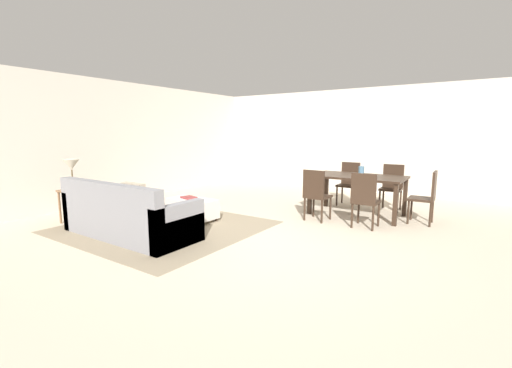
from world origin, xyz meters
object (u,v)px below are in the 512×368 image
side_table (74,197)px  dining_table (357,180)px  couch (127,217)px  dining_chair_near_left (316,192)px  dining_chair_far_right (392,184)px  vase_centerpiece (361,171)px  dining_chair_near_right (365,197)px  book_on_ottoman (189,197)px  dining_chair_far_left (349,181)px  ottoman_table (192,208)px  table_lamp (71,166)px  dining_chair_head_east (427,194)px

side_table → dining_table: 5.12m
couch → dining_chair_near_left: dining_chair_near_left is taller
dining_chair_far_right → vase_centerpiece: bearing=-112.8°
dining_chair_far_right → vase_centerpiece: (-0.37, -0.88, 0.33)m
dining_chair_far_right → dining_chair_near_right: bearing=-91.5°
vase_centerpiece → book_on_ottoman: vase_centerpiece is taller
dining_chair_far_left → dining_chair_near_right: bearing=-63.5°
couch → dining_chair_far_right: (2.91, 4.14, 0.22)m
ottoman_table → dining_table: size_ratio=0.54×
dining_chair_near_left → dining_chair_near_right: bearing=0.4°
table_lamp → dining_chair_near_left: (3.43, 2.47, -0.48)m
vase_centerpiece → dining_table: bearing=161.7°
dining_chair_head_east → vase_centerpiece: (-1.13, -0.04, 0.33)m
vase_centerpiece → side_table: bearing=-140.3°
table_lamp → ottoman_table: bearing=38.9°
ottoman_table → vase_centerpiece: bearing=40.3°
dining_chair_near_right → vase_centerpiece: size_ratio=5.03×
table_lamp → dining_chair_near_right: bearing=30.0°
table_lamp → vase_centerpiece: (3.96, 3.30, -0.15)m
couch → table_lamp: table_lamp is taller
table_lamp → dining_chair_far_right: bearing=43.9°
couch → dining_chair_far_left: (2.02, 4.13, 0.22)m
ottoman_table → dining_chair_far_right: bearing=46.5°
ottoman_table → side_table: 2.04m
dining_chair_far_left → dining_chair_head_east: same height
couch → side_table: couch is taller
dining_chair_near_left → dining_chair_near_right: 0.86m
ottoman_table → couch: bearing=-97.1°
couch → dining_chair_head_east: (3.67, 3.29, 0.22)m
table_lamp → book_on_ottoman: (1.50, 1.27, -0.59)m
dining_chair_near_left → dining_chair_head_east: size_ratio=1.00×
vase_centerpiece → dining_chair_head_east: bearing=2.0°
dining_chair_near_right → vase_centerpiece: bearing=111.5°
table_lamp → dining_chair_head_east: table_lamp is taller
couch → book_on_ottoman: (0.08, 1.23, 0.11)m
table_lamp → vase_centerpiece: table_lamp is taller
dining_chair_near_right → dining_chair_far_right: same height
couch → dining_chair_near_left: bearing=50.4°
side_table → dining_chair_head_east: bearing=33.2°
dining_chair_near_left → dining_chair_far_left: size_ratio=1.00×
dining_chair_near_right → book_on_ottoman: bearing=-156.6°
couch → dining_chair_far_left: size_ratio=2.44×
vase_centerpiece → dining_chair_near_left: bearing=-122.9°
ottoman_table → dining_chair_far_left: dining_chair_far_left is taller
table_lamp → side_table: bearing=0.0°
couch → dining_chair_head_east: dining_chair_head_east is taller
dining_table → dining_chair_far_right: size_ratio=1.84×
dining_chair_near_left → dining_chair_near_right: same height
dining_chair_head_east → book_on_ottoman: 4.15m
couch → ottoman_table: (0.15, 1.23, -0.07)m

